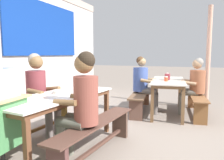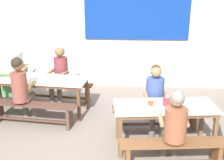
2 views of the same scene
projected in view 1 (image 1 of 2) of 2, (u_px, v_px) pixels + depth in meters
ground_plane at (149, 130)px, 3.81m from camera, size 40.00×40.00×0.00m
backdrop_wall at (20, 42)px, 4.67m from camera, size 6.87×0.23×2.98m
dining_table_far at (58, 100)px, 3.05m from camera, size 1.90×0.92×0.75m
dining_table_near at (168, 84)px, 4.80m from camera, size 1.71×0.87×0.75m
bench_far_back at (29, 120)px, 3.36m from camera, size 1.80×0.42×0.45m
bench_far_front at (96, 134)px, 2.82m from camera, size 1.73×0.46×0.45m
bench_near_back at (140, 98)px, 4.99m from camera, size 1.66×0.50×0.45m
bench_near_front at (197, 102)px, 4.69m from camera, size 1.59×0.47×0.45m
person_center_facing at (39, 90)px, 3.43m from camera, size 0.46×0.58×1.33m
person_right_near_table at (143, 81)px, 4.88m from camera, size 0.47×0.57×1.26m
person_near_front at (194, 83)px, 4.67m from camera, size 0.44×0.53×1.23m
person_left_back_turned at (81, 100)px, 2.60m from camera, size 0.42×0.53×1.35m
tissue_box at (167, 77)px, 4.82m from camera, size 0.12×0.10×0.16m
condiment_jar at (166, 79)px, 4.57m from camera, size 0.08×0.08×0.10m
soup_bowl at (58, 92)px, 3.16m from camera, size 0.15×0.15×0.05m
wooden_support_post at (208, 58)px, 5.25m from camera, size 0.11×0.11×2.46m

